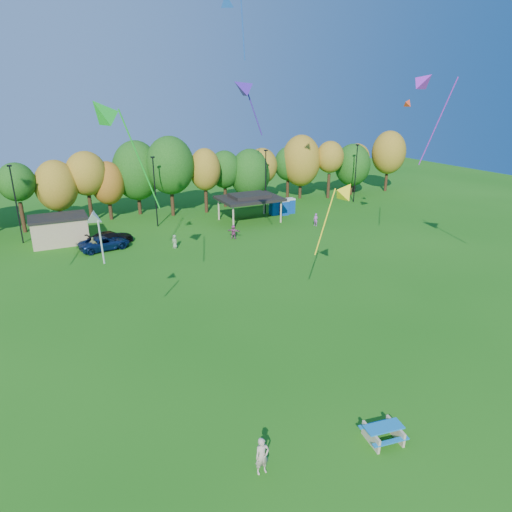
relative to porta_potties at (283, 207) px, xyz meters
name	(u,v)px	position (x,y,z in m)	size (l,w,h in m)	color
ground	(309,408)	(-19.92, -38.27, -1.10)	(160.00, 160.00, 0.00)	#19600F
tree_line	(122,177)	(-20.95, 7.25, 4.82)	(93.57, 10.55, 11.15)	black
lamp_posts	(155,190)	(-17.92, 1.73, 3.80)	(64.50, 0.25, 9.09)	black
utility_building	(59,230)	(-29.92, -0.27, 0.54)	(6.30, 4.30, 3.25)	tan
pavilion	(249,198)	(-5.92, -1.27, 2.13)	(8.20, 6.20, 3.77)	tan
porta_potties	(283,207)	(0.00, 0.00, 0.00)	(3.75, 1.71, 2.18)	#0B3E99
picnic_table	(383,432)	(-17.92, -42.06, -0.60)	(2.18, 1.90, 0.85)	tan
kite_flyer	(262,456)	(-24.36, -41.21, -0.15)	(0.69, 0.45, 1.89)	#BFA38F
car_c	(105,243)	(-25.66, -4.91, -0.34)	(2.52, 5.46, 1.52)	#0B1E44
car_d	(110,238)	(-24.74, -3.23, -0.33)	(2.15, 5.29, 1.53)	black
far_person_0	(233,232)	(-11.09, -7.62, -0.24)	(1.59, 0.51, 1.71)	#A04276
far_person_1	(93,245)	(-26.96, -5.76, -0.17)	(1.08, 0.45, 1.85)	#7E8853
far_person_2	(316,220)	(0.88, -7.29, -0.26)	(0.61, 0.40, 1.67)	#B055B4
far_person_3	(175,241)	(-18.48, -7.90, -0.32)	(0.76, 0.49, 1.55)	gray
kite_0	(408,102)	(5.01, -17.46, 14.56)	(1.49, 1.31, 1.24)	#F93E1D
kite_1	(426,81)	(1.15, -23.37, 16.53)	(1.99, 4.99, 8.49)	#AC26CF
kite_2	(102,112)	(-27.42, -25.24, 14.43)	(4.57, 2.39, 7.61)	green
kite_3	(93,217)	(-29.12, -29.43, 8.90)	(1.22, 2.17, 3.44)	silver
kite_5	(345,191)	(-11.88, -29.81, 8.91)	(3.42, 1.70, 5.56)	yellow
kite_10	(227,0)	(-12.08, -9.30, 24.11)	(2.84, 3.63, 6.53)	blue
kite_13	(241,87)	(-16.48, -22.08, 15.94)	(2.97, 1.75, 4.66)	#3B1A90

